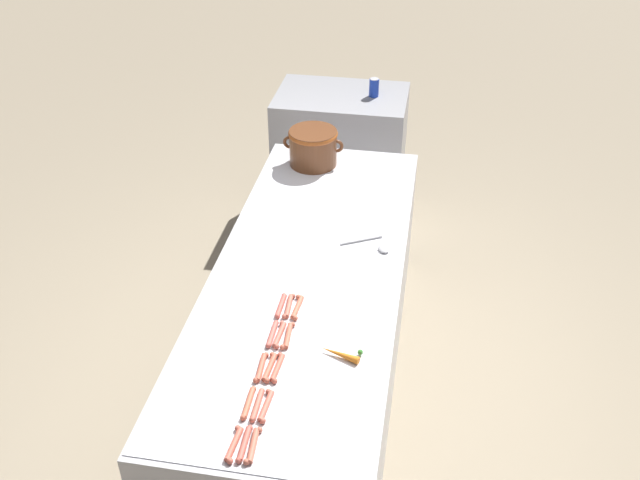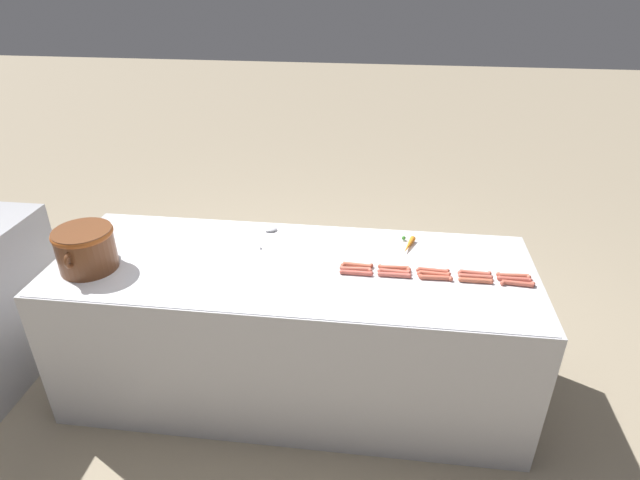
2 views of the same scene
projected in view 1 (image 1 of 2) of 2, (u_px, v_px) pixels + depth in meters
ground_plane at (310, 387)px, 3.83m from camera, size 20.00×20.00×0.00m
griddle_counter at (310, 330)px, 3.59m from camera, size 0.89×2.45×0.82m
back_cabinet at (340, 154)px, 5.07m from camera, size 0.90×0.61×0.92m
hot_dog_0 at (234, 444)px, 2.47m from camera, size 0.03×0.17×0.02m
hot_dog_1 at (248, 403)px, 2.63m from camera, size 0.03×0.17×0.02m
hot_dog_2 at (261, 367)px, 2.78m from camera, size 0.03×0.17×0.02m
hot_dog_3 at (272, 334)px, 2.94m from camera, size 0.02×0.17×0.02m
hot_dog_4 at (281, 306)px, 3.09m from camera, size 0.02×0.17×0.02m
hot_dog_5 at (244, 444)px, 2.47m from camera, size 0.03×0.17×0.02m
hot_dog_6 at (257, 405)px, 2.62m from camera, size 0.02×0.17×0.02m
hot_dog_7 at (270, 367)px, 2.78m from camera, size 0.03×0.17×0.02m
hot_dog_8 at (279, 335)px, 2.94m from camera, size 0.03×0.17×0.02m
hot_dog_9 at (289, 306)px, 3.09m from camera, size 0.03×0.17×0.02m
hot_dog_10 at (253, 446)px, 2.47m from camera, size 0.03×0.17×0.02m
hot_dog_11 at (266, 406)px, 2.62m from camera, size 0.03×0.17×0.02m
hot_dog_12 at (277, 368)px, 2.78m from camera, size 0.03×0.17×0.02m
hot_dog_13 at (288, 336)px, 2.93m from camera, size 0.03×0.17×0.02m
hot_dog_14 at (297, 307)px, 3.08m from camera, size 0.03×0.17×0.02m
bean_pot at (313, 145)px, 4.12m from camera, size 0.36×0.29×0.21m
serving_spoon at (376, 246)px, 3.47m from camera, size 0.26×0.16×0.02m
carrot at (341, 354)px, 2.84m from camera, size 0.18×0.08×0.03m
soda_can at (374, 88)px, 4.75m from camera, size 0.07×0.07×0.12m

